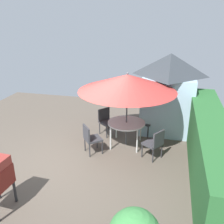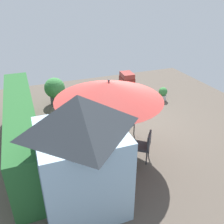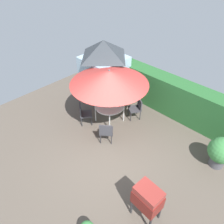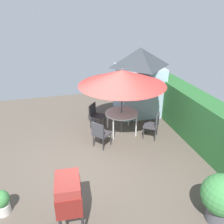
{
  "view_description": "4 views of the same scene",
  "coord_description": "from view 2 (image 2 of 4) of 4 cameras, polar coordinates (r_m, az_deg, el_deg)",
  "views": [
    {
      "loc": [
        5.97,
        2.43,
        3.95
      ],
      "look_at": [
        -0.7,
        0.85,
        1.27
      ],
      "focal_mm": 40.72,
      "sensor_mm": 36.0,
      "label": 1
    },
    {
      "loc": [
        -6.68,
        3.24,
        4.47
      ],
      "look_at": [
        -0.79,
        0.96,
        1.18
      ],
      "focal_mm": 38.77,
      "sensor_mm": 36.0,
      "label": 2
    },
    {
      "loc": [
        3.65,
        -3.55,
        5.8
      ],
      "look_at": [
        -0.36,
        0.52,
        1.28
      ],
      "focal_mm": 34.08,
      "sensor_mm": 36.0,
      "label": 3
    },
    {
      "loc": [
        5.81,
        -0.96,
        4.17
      ],
      "look_at": [
        -0.78,
        0.75,
        1.02
      ],
      "focal_mm": 36.91,
      "sensor_mm": 36.0,
      "label": 4
    }
  ],
  "objects": [
    {
      "name": "ground_plane",
      "position": [
        8.67,
        4.07,
        -3.6
      ],
      "size": [
        11.0,
        11.0,
        0.0
      ],
      "primitive_type": "plane",
      "color": "brown"
    },
    {
      "name": "hedge_backdrop",
      "position": [
        7.64,
        -20.34,
        -3.31
      ],
      "size": [
        5.66,
        0.79,
        1.55
      ],
      "color": "#28602D",
      "rests_on": "ground"
    },
    {
      "name": "garden_shed",
      "position": [
        5.12,
        -7.3,
        -9.71
      ],
      "size": [
        1.82,
        1.85,
        2.72
      ],
      "color": "#9EBCD1",
      "rests_on": "ground"
    },
    {
      "name": "patio_table",
      "position": [
        6.98,
        -0.7,
        -5.03
      ],
      "size": [
        1.17,
        1.17,
        0.78
      ],
      "color": "white",
      "rests_on": "ground"
    },
    {
      "name": "patio_umbrella",
      "position": [
        6.37,
        -0.77,
        5.14
      ],
      "size": [
        2.92,
        2.92,
        2.35
      ],
      "color": "#4C4C51",
      "rests_on": "ground"
    },
    {
      "name": "bbq_grill",
      "position": [
        10.56,
        3.54,
        7.39
      ],
      "size": [
        0.73,
        0.54,
        1.2
      ],
      "color": "maroon",
      "rests_on": "ground"
    },
    {
      "name": "chair_near_shed",
      "position": [
        7.4,
        -9.31,
        -5.15
      ],
      "size": [
        0.64,
        0.64,
        0.9
      ],
      "color": "#38383D",
      "rests_on": "ground"
    },
    {
      "name": "chair_far_side",
      "position": [
        6.19,
        -2.9,
        -12.16
      ],
      "size": [
        0.64,
        0.64,
        0.9
      ],
      "color": "#38383D",
      "rests_on": "ground"
    },
    {
      "name": "chair_toward_hedge",
      "position": [
        6.9,
        7.62,
        -7.65
      ],
      "size": [
        0.65,
        0.65,
        0.9
      ],
      "color": "#38383D",
      "rests_on": "ground"
    },
    {
      "name": "chair_toward_house",
      "position": [
        7.99,
        3.67,
        -2.15
      ],
      "size": [
        0.65,
        0.65,
        0.9
      ],
      "color": "#38383D",
      "rests_on": "ground"
    },
    {
      "name": "potted_plant_by_shed",
      "position": [
        10.45,
        -13.35,
        5.27
      ],
      "size": [
        0.85,
        0.85,
        1.13
      ],
      "color": "#4C4C51",
      "rests_on": "ground"
    },
    {
      "name": "potted_plant_by_grill",
      "position": [
        10.85,
        11.9,
        4.31
      ],
      "size": [
        0.38,
        0.38,
        0.58
      ],
      "color": "silver",
      "rests_on": "ground"
    }
  ]
}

